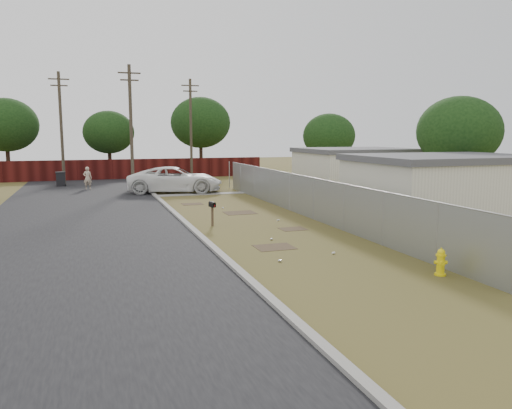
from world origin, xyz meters
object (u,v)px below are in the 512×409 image
object	(u,v)px
fire_hydrant	(441,262)
mailbox	(212,207)
pedestrian	(88,178)
pickup_truck	(175,180)
trash_bin	(61,179)

from	to	relation	value
fire_hydrant	mailbox	xyz separation A→B (m)	(-4.45, 9.80, 0.49)
fire_hydrant	pedestrian	bearing A→B (deg)	109.71
mailbox	pickup_truck	size ratio (longest dim) A/B	0.17
pedestrian	trash_bin	bearing A→B (deg)	-44.69
mailbox	pickup_truck	xyz separation A→B (m)	(0.59, 13.34, 0.03)
fire_hydrant	pedestrian	xyz separation A→B (m)	(-9.68, 27.02, 0.46)
mailbox	trash_bin	size ratio (longest dim) A/B	0.97
fire_hydrant	pickup_truck	distance (m)	23.47
pedestrian	mailbox	bearing A→B (deg)	119.16
pickup_truck	fire_hydrant	bearing A→B (deg)	-157.39
mailbox	pedestrian	bearing A→B (deg)	106.90
mailbox	trash_bin	world-z (taller)	trash_bin
fire_hydrant	pedestrian	world-z (taller)	pedestrian
trash_bin	pickup_truck	bearing A→B (deg)	-41.64
pickup_truck	mailbox	bearing A→B (deg)	-169.38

